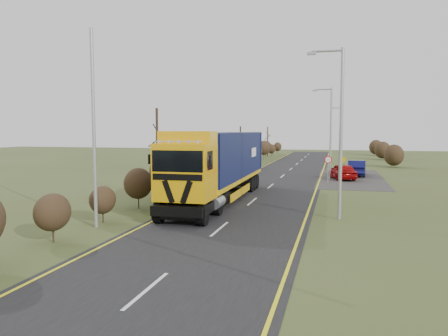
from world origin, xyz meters
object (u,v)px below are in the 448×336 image
(car_blue_sedan, at_px, (357,168))
(streetlight_near, at_px, (339,126))
(lorry, at_px, (220,161))
(car_red_hatchback, at_px, (342,172))
(speed_sign, at_px, (328,164))

(car_blue_sedan, height_order, streetlight_near, streetlight_near)
(lorry, distance_m, car_red_hatchback, 16.75)
(speed_sign, bearing_deg, streetlight_near, -87.11)
(car_blue_sedan, height_order, speed_sign, speed_sign)
(lorry, distance_m, streetlight_near, 8.71)
(car_red_hatchback, xyz_separation_m, car_blue_sedan, (1.48, 3.64, 0.03))
(car_red_hatchback, bearing_deg, streetlight_near, 71.83)
(lorry, distance_m, car_blue_sedan, 20.64)
(lorry, relative_size, streetlight_near, 1.87)
(lorry, relative_size, car_blue_sedan, 3.47)
(lorry, height_order, car_blue_sedan, lorry)
(car_blue_sedan, relative_size, streetlight_near, 0.54)
(lorry, relative_size, car_red_hatchback, 3.74)
(streetlight_near, bearing_deg, speed_sign, 92.89)
(lorry, distance_m, speed_sign, 13.27)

